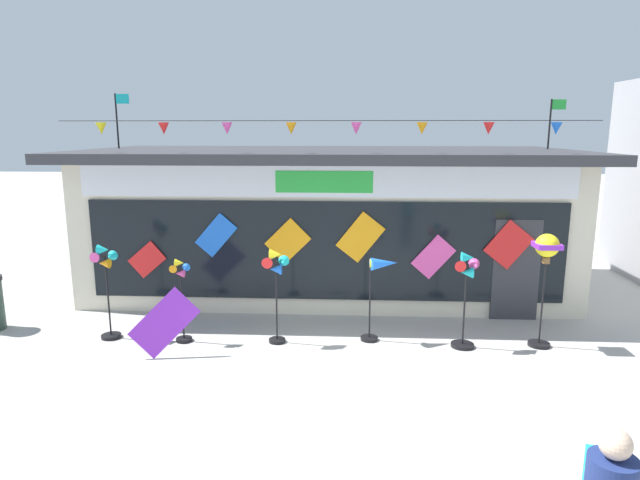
# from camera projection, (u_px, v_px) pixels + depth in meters

# --- Properties ---
(ground_plane) EXTENTS (80.00, 80.00, 0.00)m
(ground_plane) POSITION_uv_depth(u_px,v_px,m) (346.00, 388.00, 7.88)
(ground_plane) COLOR #ADAAA5
(kite_shop_building) EXTENTS (10.80, 5.23, 4.51)m
(kite_shop_building) POSITION_uv_depth(u_px,v_px,m) (329.00, 218.00, 12.74)
(kite_shop_building) COLOR beige
(kite_shop_building) RESTS_ON ground_plane
(wind_spinner_far_left) EXTENTS (0.42, 0.35, 1.73)m
(wind_spinner_far_left) POSITION_uv_depth(u_px,v_px,m) (106.00, 276.00, 9.52)
(wind_spinner_far_left) COLOR black
(wind_spinner_far_left) RESTS_ON ground_plane
(wind_spinner_left) EXTENTS (0.33, 0.28, 1.51)m
(wind_spinner_left) POSITION_uv_depth(u_px,v_px,m) (181.00, 291.00, 9.41)
(wind_spinner_left) COLOR black
(wind_spinner_left) RESTS_ON ground_plane
(wind_spinner_center_left) EXTENTS (0.45, 0.29, 1.70)m
(wind_spinner_center_left) POSITION_uv_depth(u_px,v_px,m) (276.00, 275.00, 9.30)
(wind_spinner_center_left) COLOR black
(wind_spinner_center_left) RESTS_ON ground_plane
(wind_spinner_center_right) EXTENTS (0.65, 0.34, 1.52)m
(wind_spinner_center_right) POSITION_uv_depth(u_px,v_px,m) (381.00, 279.00, 9.43)
(wind_spinner_center_right) COLOR black
(wind_spinner_center_right) RESTS_ON ground_plane
(wind_spinner_right) EXTENTS (0.45, 0.40, 1.69)m
(wind_spinner_right) POSITION_uv_depth(u_px,v_px,m) (466.00, 286.00, 9.12)
(wind_spinner_right) COLOR black
(wind_spinner_right) RESTS_ON ground_plane
(wind_spinner_far_right) EXTENTS (0.40, 0.40, 1.98)m
(wind_spinner_far_right) POSITION_uv_depth(u_px,v_px,m) (546.00, 256.00, 9.09)
(wind_spinner_far_right) COLOR black
(wind_spinner_far_right) RESTS_ON ground_plane
(display_kite_on_ground) EXTENTS (1.16, 0.29, 1.16)m
(display_kite_on_ground) POSITION_uv_depth(u_px,v_px,m) (164.00, 323.00, 8.87)
(display_kite_on_ground) COLOR purple
(display_kite_on_ground) RESTS_ON ground_plane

